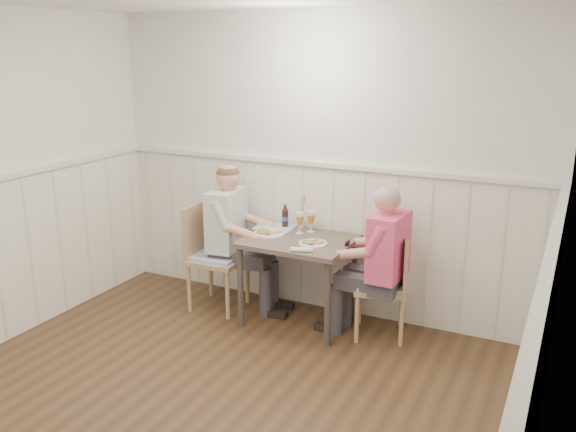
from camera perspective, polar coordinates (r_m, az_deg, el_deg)
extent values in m
cube|color=white|center=(5.31, 2.89, 4.72)|extent=(4.00, 0.04, 2.60)
cube|color=white|center=(2.73, 23.28, -7.27)|extent=(0.04, 4.50, 2.60)
cube|color=white|center=(5.46, 2.74, -2.02)|extent=(3.98, 0.03, 1.30)
cube|color=silver|center=(5.28, 2.77, 4.88)|extent=(3.98, 0.06, 0.04)
cube|color=silver|center=(2.73, 22.70, -6.80)|extent=(0.06, 4.48, 0.04)
cube|color=#504439|center=(5.09, 0.99, -2.38)|extent=(0.89, 0.70, 0.04)
cylinder|color=#3F3833|center=(5.14, -4.46, -6.68)|extent=(0.05, 0.05, 0.71)
cylinder|color=#3F3833|center=(5.63, -1.36, -4.62)|extent=(0.05, 0.05, 0.71)
cylinder|color=#3F3833|center=(4.82, 3.72, -8.26)|extent=(0.05, 0.05, 0.71)
cylinder|color=#3F3833|center=(5.34, 6.20, -5.88)|extent=(0.05, 0.05, 0.71)
cube|color=tan|center=(5.02, 8.67, -6.58)|extent=(0.51, 0.51, 0.04)
cube|color=#6286BD|center=(5.01, 8.69, -6.22)|extent=(0.46, 0.46, 0.03)
cube|color=tan|center=(4.94, 10.93, -4.17)|extent=(0.14, 0.40, 0.43)
cylinder|color=tan|center=(4.95, 10.56, -9.79)|extent=(0.04, 0.04, 0.40)
cylinder|color=tan|center=(4.96, 6.45, -9.59)|extent=(0.04, 0.04, 0.40)
cylinder|color=tan|center=(5.27, 10.56, -8.16)|extent=(0.04, 0.04, 0.40)
cylinder|color=tan|center=(5.28, 6.71, -7.98)|extent=(0.04, 0.04, 0.40)
cube|color=tan|center=(5.50, -6.57, -4.04)|extent=(0.48, 0.48, 0.04)
cube|color=#6286BD|center=(5.49, -6.58, -3.67)|extent=(0.43, 0.43, 0.03)
cube|color=tan|center=(5.52, -8.50, -1.23)|extent=(0.06, 0.45, 0.47)
cylinder|color=tan|center=(5.83, -7.23, -5.43)|extent=(0.04, 0.04, 0.44)
cylinder|color=tan|center=(5.66, -3.82, -6.01)|extent=(0.04, 0.04, 0.44)
cylinder|color=tan|center=(5.53, -9.23, -6.73)|extent=(0.04, 0.04, 0.44)
cylinder|color=tan|center=(5.34, -5.68, -7.40)|extent=(0.04, 0.04, 0.44)
cube|color=#3F3F47|center=(5.03, 8.90, -9.13)|extent=(0.44, 0.40, 0.43)
cube|color=#3F3F47|center=(4.99, 6.98, -5.90)|extent=(0.42, 0.36, 0.12)
cube|color=#FD4C8B|center=(4.82, 9.19, -2.76)|extent=(0.25, 0.43, 0.52)
sphere|color=tan|center=(4.71, 9.39, 1.56)|extent=(0.21, 0.21, 0.21)
sphere|color=#A5A5A0|center=(4.71, 9.40, 1.89)|extent=(0.20, 0.20, 0.20)
cube|color=black|center=(4.93, 5.48, -2.12)|extent=(0.02, 0.07, 0.12)
cube|color=#3F3F47|center=(5.60, -5.45, -6.28)|extent=(0.48, 0.44, 0.44)
cube|color=#3F3F47|center=(5.43, -3.64, -3.82)|extent=(0.45, 0.40, 0.13)
cube|color=silver|center=(5.41, -5.61, -0.33)|extent=(0.29, 0.46, 0.54)
sphere|color=tan|center=(5.32, -5.72, 3.67)|extent=(0.21, 0.21, 0.21)
sphere|color=#4C3828|center=(5.31, -5.73, 3.98)|extent=(0.20, 0.20, 0.20)
cylinder|color=white|center=(4.95, 2.36, -2.60)|extent=(0.23, 0.23, 0.02)
ellipsoid|color=#3F722D|center=(4.93, 1.87, -2.30)|extent=(0.11, 0.09, 0.04)
sphere|color=tan|center=(4.93, 2.95, -2.39)|extent=(0.03, 0.03, 0.03)
cube|color=brown|center=(4.98, 2.78, -2.31)|extent=(0.07, 0.04, 0.01)
cylinder|color=white|center=(4.96, 3.29, -2.30)|extent=(0.05, 0.05, 0.03)
cylinder|color=white|center=(5.20, -1.73, -1.64)|extent=(0.27, 0.27, 0.02)
ellipsoid|color=#3F722D|center=(5.19, -2.28, -1.31)|extent=(0.13, 0.11, 0.05)
sphere|color=tan|center=(5.18, -1.09, -1.41)|extent=(0.04, 0.04, 0.04)
cylinder|color=silver|center=(5.27, 2.15, -1.47)|extent=(0.07, 0.07, 0.01)
cylinder|color=silver|center=(5.26, 2.16, -1.03)|extent=(0.01, 0.01, 0.08)
cone|color=orange|center=(5.24, 2.17, -0.26)|extent=(0.08, 0.08, 0.07)
cylinder|color=silver|center=(5.22, 2.17, 0.29)|extent=(0.08, 0.08, 0.03)
cylinder|color=silver|center=(5.23, 1.09, -1.60)|extent=(0.07, 0.07, 0.01)
cylinder|color=silver|center=(5.22, 1.09, -1.15)|extent=(0.01, 0.01, 0.08)
cone|color=orange|center=(5.20, 1.09, -0.39)|extent=(0.07, 0.07, 0.07)
cylinder|color=silver|center=(5.18, 1.10, 0.17)|extent=(0.07, 0.07, 0.03)
cylinder|color=black|center=(5.39, -0.27, -0.28)|extent=(0.06, 0.06, 0.15)
cone|color=black|center=(5.37, -0.27, 0.66)|extent=(0.06, 0.06, 0.04)
cylinder|color=black|center=(5.36, -0.27, 0.93)|extent=(0.02, 0.02, 0.03)
cylinder|color=#2D4794|center=(5.39, -0.27, -0.24)|extent=(0.06, 0.06, 0.04)
cylinder|color=white|center=(4.76, 1.27, -3.17)|extent=(0.18, 0.09, 0.04)
cylinder|color=silver|center=(5.38, 1.29, -0.79)|extent=(0.04, 0.04, 0.07)
cylinder|color=tan|center=(5.34, 1.30, 0.44)|extent=(0.02, 0.02, 0.22)
cone|color=tan|center=(5.31, 1.31, 1.86)|extent=(0.03, 0.03, 0.08)
cube|color=#6286BD|center=(5.41, -1.22, -1.03)|extent=(0.37, 0.31, 0.01)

